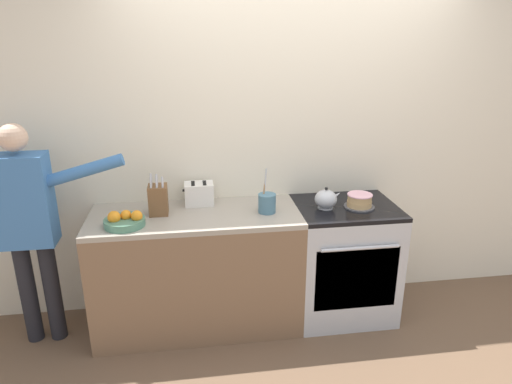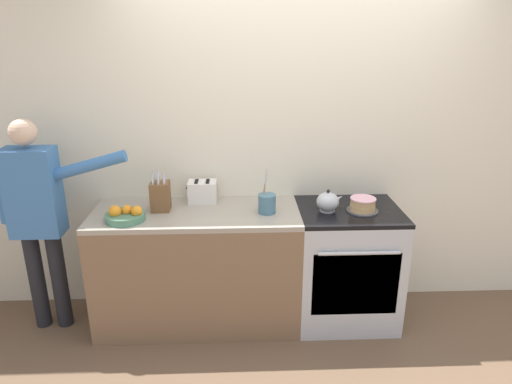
# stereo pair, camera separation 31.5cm
# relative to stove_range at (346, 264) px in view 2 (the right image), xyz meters

# --- Properties ---
(ground_plane) EXTENTS (16.00, 16.00, 0.00)m
(ground_plane) POSITION_rel_stove_range_xyz_m (-0.37, -0.30, -0.44)
(ground_plane) COLOR brown
(wall_back) EXTENTS (8.00, 0.04, 2.60)m
(wall_back) POSITION_rel_stove_range_xyz_m (-0.37, 0.33, 0.86)
(wall_back) COLOR silver
(wall_back) RESTS_ON ground_plane
(counter_cabinet) EXTENTS (1.47, 0.61, 0.89)m
(counter_cabinet) POSITION_rel_stove_range_xyz_m (-1.10, 0.00, -0.00)
(counter_cabinet) COLOR brown
(counter_cabinet) RESTS_ON ground_plane
(stove_range) EXTENTS (0.73, 0.64, 0.89)m
(stove_range) POSITION_rel_stove_range_xyz_m (0.00, 0.00, 0.00)
(stove_range) COLOR #B7BABF
(stove_range) RESTS_ON ground_plane
(layer_cake) EXTENTS (0.22, 0.22, 0.10)m
(layer_cake) POSITION_rel_stove_range_xyz_m (0.08, -0.04, 0.49)
(layer_cake) COLOR #4C4C51
(layer_cake) RESTS_ON stove_range
(tea_kettle) EXTENTS (0.19, 0.16, 0.16)m
(tea_kettle) POSITION_rel_stove_range_xyz_m (-0.16, -0.02, 0.51)
(tea_kettle) COLOR #B7BABF
(tea_kettle) RESTS_ON stove_range
(knife_block) EXTENTS (0.13, 0.14, 0.30)m
(knife_block) POSITION_rel_stove_range_xyz_m (-1.35, 0.04, 0.55)
(knife_block) COLOR brown
(knife_block) RESTS_ON counter_cabinet
(utensil_crock) EXTENTS (0.12, 0.12, 0.31)m
(utensil_crock) POSITION_rel_stove_range_xyz_m (-0.60, -0.04, 0.51)
(utensil_crock) COLOR #477084
(utensil_crock) RESTS_ON counter_cabinet
(fruit_bowl) EXTENTS (0.26, 0.26, 0.11)m
(fruit_bowl) POSITION_rel_stove_range_xyz_m (-1.56, -0.14, 0.48)
(fruit_bowl) COLOR #4C7F66
(fruit_bowl) RESTS_ON counter_cabinet
(toaster) EXTENTS (0.22, 0.15, 0.16)m
(toaster) POSITION_rel_stove_range_xyz_m (-1.06, 0.19, 0.52)
(toaster) COLOR silver
(toaster) RESTS_ON counter_cabinet
(person_baker) EXTENTS (0.91, 0.20, 1.56)m
(person_baker) POSITION_rel_stove_range_xyz_m (-2.18, -0.02, 0.48)
(person_baker) COLOR black
(person_baker) RESTS_ON ground_plane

